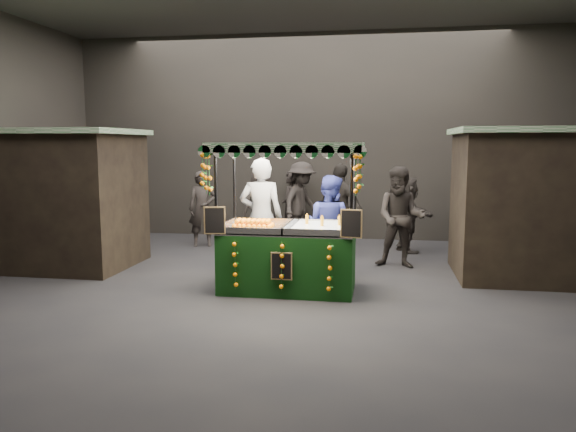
# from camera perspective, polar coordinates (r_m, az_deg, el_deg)

# --- Properties ---
(ground) EXTENTS (12.00, 12.00, 0.00)m
(ground) POSITION_cam_1_polar(r_m,az_deg,el_deg) (9.04, -1.34, -7.46)
(ground) COLOR black
(ground) RESTS_ON ground
(market_hall) EXTENTS (12.10, 10.10, 5.05)m
(market_hall) POSITION_cam_1_polar(r_m,az_deg,el_deg) (8.80, -1.41, 14.35)
(market_hall) COLOR black
(market_hall) RESTS_ON ground
(neighbour_stall_left) EXTENTS (3.00, 2.20, 2.60)m
(neighbour_stall_left) POSITION_cam_1_polar(r_m,az_deg,el_deg) (11.37, -22.69, 1.74)
(neighbour_stall_left) COLOR black
(neighbour_stall_left) RESTS_ON ground
(neighbour_stall_right) EXTENTS (3.00, 2.20, 2.60)m
(neighbour_stall_right) POSITION_cam_1_polar(r_m,az_deg,el_deg) (10.50, 24.65, 1.21)
(neighbour_stall_right) COLOR black
(neighbour_stall_right) RESTS_ON ground
(juice_stall) EXTENTS (2.42, 1.43, 2.35)m
(juice_stall) POSITION_cam_1_polar(r_m,az_deg,el_deg) (8.75, 0.06, -3.08)
(juice_stall) COLOR black
(juice_stall) RESTS_ON ground
(vendor_grey) EXTENTS (0.81, 0.58, 2.09)m
(vendor_grey) POSITION_cam_1_polar(r_m,az_deg,el_deg) (9.71, -2.79, -0.14)
(vendor_grey) COLOR gray
(vendor_grey) RESTS_ON ground
(vendor_blue) EXTENTS (1.07, 0.98, 1.78)m
(vendor_blue) POSITION_cam_1_polar(r_m,az_deg,el_deg) (9.79, 4.29, -0.99)
(vendor_blue) COLOR navy
(vendor_blue) RESTS_ON ground
(shopper_0) EXTENTS (0.73, 0.59, 1.72)m
(shopper_0) POSITION_cam_1_polar(r_m,az_deg,el_deg) (12.73, -8.82, 0.75)
(shopper_0) COLOR #282220
(shopper_0) RESTS_ON ground
(shopper_1) EXTENTS (1.03, 0.86, 1.91)m
(shopper_1) POSITION_cam_1_polar(r_m,az_deg,el_deg) (10.59, 11.53, -0.14)
(shopper_1) COLOR black
(shopper_1) RESTS_ON ground
(shopper_2) EXTENTS (1.19, 1.04, 1.92)m
(shopper_2) POSITION_cam_1_polar(r_m,az_deg,el_deg) (11.74, 5.43, 0.74)
(shopper_2) COLOR black
(shopper_2) RESTS_ON ground
(shopper_3) EXTENTS (1.17, 1.42, 1.91)m
(shopper_3) POSITION_cam_1_polar(r_m,az_deg,el_deg) (13.06, 1.39, 1.42)
(shopper_3) COLOR #282321
(shopper_3) RESTS_ON ground
(shopper_4) EXTENTS (1.04, 0.97, 1.79)m
(shopper_4) POSITION_cam_1_polar(r_m,az_deg,el_deg) (12.38, -2.80, 0.80)
(shopper_4) COLOR black
(shopper_4) RESTS_ON ground
(shopper_5) EXTENTS (1.01, 1.59, 1.64)m
(shopper_5) POSITION_cam_1_polar(r_m,az_deg,el_deg) (12.17, 12.25, 0.17)
(shopper_5) COLOR #2A2522
(shopper_5) RESTS_ON ground
(shopper_6) EXTENTS (0.51, 0.67, 1.65)m
(shopper_6) POSITION_cam_1_polar(r_m,az_deg,el_deg) (13.44, 0.23, 1.04)
(shopper_6) COLOR black
(shopper_6) RESTS_ON ground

